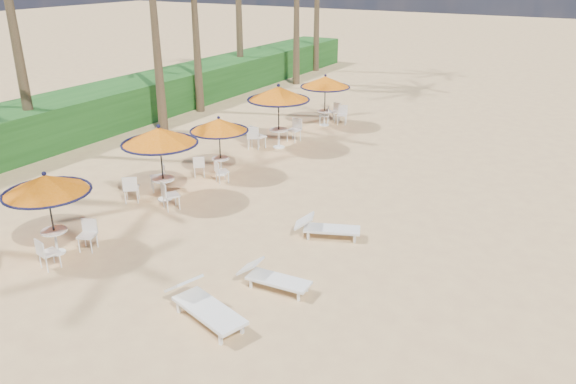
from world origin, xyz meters
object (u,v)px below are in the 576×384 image
at_px(lounger_mid, 272,277).
at_px(lounger_far, 325,227).
at_px(station_1, 158,145).
at_px(station_0, 49,192).
at_px(station_3, 277,101).
at_px(lounger_near, 203,304).
at_px(station_2, 218,131).
at_px(station_4, 327,88).

distance_m(lounger_mid, lounger_far, 3.01).
xyz_separation_m(station_1, lounger_far, (5.74, 0.24, -1.53)).
xyz_separation_m(station_0, station_3, (0.20, 10.79, 0.19)).
bearing_deg(lounger_far, lounger_mid, -109.83).
bearing_deg(lounger_near, station_2, 141.20).
bearing_deg(station_4, station_1, -92.70).
xyz_separation_m(station_4, lounger_near, (4.71, -15.28, -1.40)).
xyz_separation_m(station_2, lounger_mid, (5.61, -5.52, -1.36)).
distance_m(station_0, station_4, 14.90).
bearing_deg(lounger_near, station_1, 155.86).
relative_size(station_1, lounger_near, 1.10).
relative_size(station_2, lounger_far, 1.15).
xyz_separation_m(station_0, station_1, (-0.11, 4.16, 0.09)).
height_order(station_3, lounger_near, station_3).
distance_m(station_0, lounger_far, 7.29).
xyz_separation_m(station_3, lounger_near, (4.91, -11.18, -1.58)).
bearing_deg(lounger_near, station_4, 124.04).
xyz_separation_m(station_4, lounger_far, (5.24, -10.50, -1.46)).
relative_size(station_1, station_4, 1.04).
distance_m(station_3, lounger_mid, 11.04).
relative_size(station_2, station_3, 0.82).
xyz_separation_m(station_0, lounger_mid, (5.74, 1.39, -1.45)).
xyz_separation_m(station_1, station_4, (0.51, 10.74, -0.08)).
bearing_deg(station_4, lounger_near, -72.86).
bearing_deg(station_2, lounger_far, -24.55).
bearing_deg(station_3, station_0, -91.04).
height_order(station_1, station_3, station_3).
bearing_deg(station_1, lounger_far, 2.41).
height_order(station_2, station_3, station_3).
relative_size(station_0, station_3, 0.86).
distance_m(station_0, station_1, 4.16).
relative_size(station_0, lounger_mid, 1.28).
relative_size(station_2, station_4, 0.90).
height_order(station_4, lounger_mid, station_4).
relative_size(lounger_near, lounger_far, 1.20).
height_order(station_3, station_4, station_3).
relative_size(station_4, lounger_far, 1.27).
bearing_deg(station_0, station_4, 88.49).
xyz_separation_m(station_2, station_3, (0.07, 3.88, 0.28)).
bearing_deg(lounger_mid, station_3, 116.58).
height_order(station_0, station_3, station_3).
height_order(station_1, station_2, station_1).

